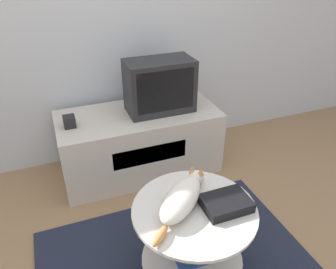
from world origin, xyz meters
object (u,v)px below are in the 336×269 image
tv (160,86)px  speaker (69,122)px  cat (182,197)px  dvd_box (226,203)px

tv → speaker: tv is taller
tv → cat: size_ratio=1.21×
speaker → cat: (0.44, -1.05, 0.00)m
cat → speaker: bearing=69.4°
speaker → dvd_box: speaker is taller
speaker → dvd_box: 1.31m
dvd_box → cat: size_ratio=0.56×
speaker → dvd_box: bearing=-60.6°
tv → dvd_box: (-0.06, -1.17, -0.19)m
tv → cat: tv is taller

